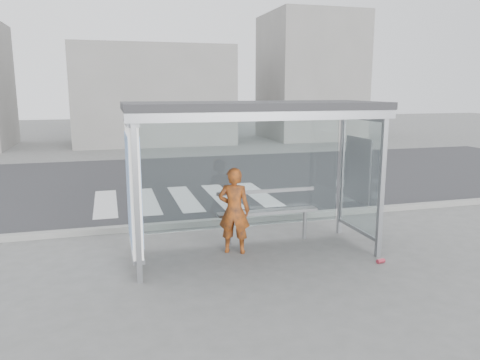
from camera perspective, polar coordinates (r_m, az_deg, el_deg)
name	(u,v)px	position (r m, az deg, el deg)	size (l,w,h in m)	color
ground	(254,254)	(8.25, 1.73, -9.00)	(80.00, 80.00, 0.00)	#5F605D
road	(188,180)	(14.85, -6.38, 0.01)	(30.00, 10.00, 0.01)	#2D2D30
curb	(227,221)	(10.02, -1.62, -5.00)	(30.00, 0.18, 0.12)	gray
crosswalk	(185,198)	(12.36, -6.76, -2.25)	(4.55, 3.00, 0.00)	silver
bus_shelter	(232,141)	(7.76, -0.95, 4.79)	(4.25, 1.65, 2.62)	gray
building_center	(152,95)	(25.50, -10.63, 10.12)	(8.00, 5.00, 5.00)	gray
building_right	(310,77)	(27.82, 8.53, 12.31)	(5.00, 5.00, 7.00)	gray
person	(234,211)	(8.11, -0.72, -3.74)	(0.55, 0.36, 1.52)	orange
bench	(268,212)	(8.73, 3.40, -3.88)	(1.91, 0.24, 0.99)	slate
soda_can	(381,261)	(8.16, 16.78, -9.44)	(0.07, 0.07, 0.14)	#D73F53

